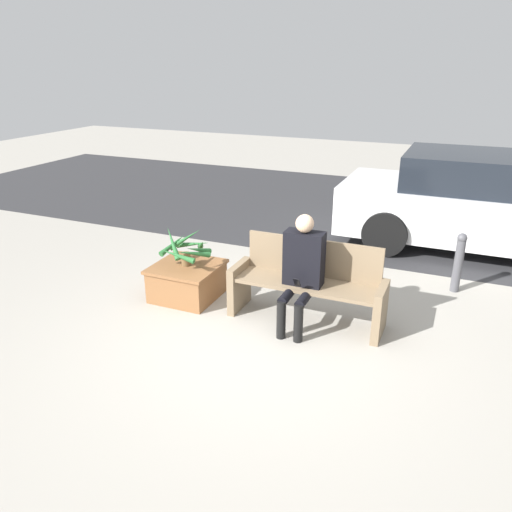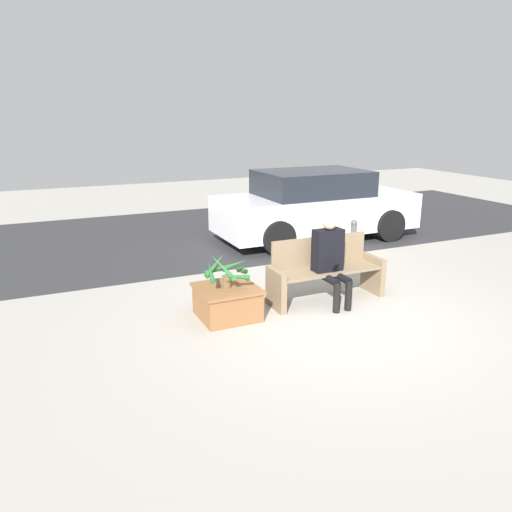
{
  "view_description": "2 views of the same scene",
  "coord_description": "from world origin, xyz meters",
  "px_view_note": "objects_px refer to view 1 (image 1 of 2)",
  "views": [
    {
      "loc": [
        1.82,
        -4.44,
        2.9
      ],
      "look_at": [
        -0.41,
        0.75,
        0.68
      ],
      "focal_mm": 35.0,
      "sensor_mm": 36.0,
      "label": 1
    },
    {
      "loc": [
        -3.68,
        -5.46,
        2.77
      ],
      "look_at": [
        -0.84,
        0.78,
        0.8
      ],
      "focal_mm": 35.0,
      "sensor_mm": 36.0,
      "label": 2
    }
  ],
  "objects_px": {
    "bollard_post": "(459,261)",
    "bench": "(308,284)",
    "planter_box": "(187,280)",
    "parked_car": "(484,204)",
    "potted_plant": "(187,248)",
    "person_seated": "(302,266)"
  },
  "relations": [
    {
      "from": "person_seated",
      "to": "bollard_post",
      "type": "xyz_separation_m",
      "value": [
        1.62,
        1.7,
        -0.31
      ]
    },
    {
      "from": "planter_box",
      "to": "bench",
      "type": "bearing_deg",
      "value": 1.7
    },
    {
      "from": "bench",
      "to": "potted_plant",
      "type": "height_order",
      "value": "potted_plant"
    },
    {
      "from": "potted_plant",
      "to": "bollard_post",
      "type": "height_order",
      "value": "potted_plant"
    },
    {
      "from": "planter_box",
      "to": "bollard_post",
      "type": "height_order",
      "value": "bollard_post"
    },
    {
      "from": "bench",
      "to": "bollard_post",
      "type": "distance_m",
      "value": 2.2
    },
    {
      "from": "person_seated",
      "to": "parked_car",
      "type": "distance_m",
      "value": 4.01
    },
    {
      "from": "planter_box",
      "to": "bollard_post",
      "type": "bearing_deg",
      "value": 26.01
    },
    {
      "from": "person_seated",
      "to": "planter_box",
      "type": "height_order",
      "value": "person_seated"
    },
    {
      "from": "potted_plant",
      "to": "parked_car",
      "type": "bearing_deg",
      "value": 44.77
    },
    {
      "from": "bollard_post",
      "to": "bench",
      "type": "bearing_deg",
      "value": -136.36
    },
    {
      "from": "bench",
      "to": "planter_box",
      "type": "distance_m",
      "value": 1.63
    },
    {
      "from": "person_seated",
      "to": "potted_plant",
      "type": "relative_size",
      "value": 2.03
    },
    {
      "from": "parked_car",
      "to": "potted_plant",
      "type": "bearing_deg",
      "value": -135.23
    },
    {
      "from": "bollard_post",
      "to": "planter_box",
      "type": "bearing_deg",
      "value": -153.99
    },
    {
      "from": "person_seated",
      "to": "bollard_post",
      "type": "relative_size",
      "value": 1.62
    },
    {
      "from": "bench",
      "to": "person_seated",
      "type": "distance_m",
      "value": 0.34
    },
    {
      "from": "bench",
      "to": "parked_car",
      "type": "distance_m",
      "value": 3.86
    },
    {
      "from": "planter_box",
      "to": "bollard_post",
      "type": "relative_size",
      "value": 1.01
    },
    {
      "from": "bollard_post",
      "to": "parked_car",
      "type": "bearing_deg",
      "value": 82.45
    },
    {
      "from": "bench",
      "to": "potted_plant",
      "type": "relative_size",
      "value": 2.77
    },
    {
      "from": "potted_plant",
      "to": "planter_box",
      "type": "bearing_deg",
      "value": -162.78
    }
  ]
}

